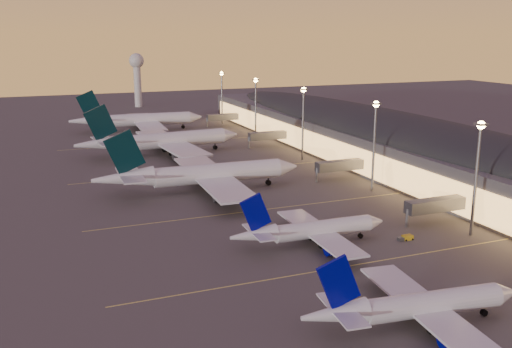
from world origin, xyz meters
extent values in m
plane|color=#474441|center=(0.00, 0.00, 0.00)|extent=(700.00, 700.00, 0.00)
cylinder|color=silver|center=(1.61, -29.54, 3.47)|extent=(23.05, 6.36, 3.88)
cone|color=silver|center=(14.74, -31.00, 3.47)|extent=(4.08, 4.26, 3.88)
cone|color=silver|center=(-14.82, -27.72, 3.95)|extent=(10.64, 4.98, 3.88)
cube|color=silver|center=(0.51, -29.42, 2.79)|extent=(10.16, 33.17, 0.43)
cylinder|color=#040577|center=(2.03, -22.36, 1.48)|extent=(5.43, 3.45, 2.91)
cylinder|color=#040577|center=(0.45, -36.64, 1.48)|extent=(5.43, 3.45, 2.91)
cube|color=#040577|center=(-14.31, -27.78, 8.98)|extent=(7.12, 1.36, 8.41)
cube|color=silver|center=(-13.58, -27.86, 4.53)|extent=(4.94, 12.08, 0.27)
cylinder|color=black|center=(11.11, -30.59, 0.76)|extent=(0.34, 0.34, 1.53)
cylinder|color=black|center=(11.11, -30.59, 0.54)|extent=(1.15, 0.79, 1.09)
cylinder|color=black|center=(0.08, -26.64, 0.76)|extent=(0.34, 0.34, 1.53)
cylinder|color=black|center=(0.08, -26.64, 0.54)|extent=(1.15, 0.79, 1.09)
cylinder|color=black|center=(-0.52, -32.03, 0.76)|extent=(0.34, 0.34, 1.53)
cylinder|color=black|center=(-0.52, -32.03, 0.54)|extent=(1.15, 0.79, 1.09)
cylinder|color=silver|center=(2.69, 7.93, 3.36)|extent=(22.14, 4.46, 3.75)
cone|color=silver|center=(15.48, 7.52, 3.36)|extent=(3.67, 3.86, 3.75)
cone|color=silver|center=(-13.29, 8.44, 3.82)|extent=(10.06, 4.07, 3.75)
cube|color=silver|center=(1.63, 7.96, 2.70)|extent=(7.41, 31.77, 0.41)
cylinder|color=#040577|center=(2.56, 14.88, 1.43)|extent=(5.06, 2.97, 2.81)
cylinder|color=#040577|center=(2.12, 0.99, 1.43)|extent=(5.06, 2.97, 2.81)
cube|color=#040577|center=(-12.79, 8.43, 8.69)|extent=(6.89, 0.78, 8.14)
cube|color=silver|center=(-12.08, 8.40, 4.39)|extent=(3.92, 11.48, 0.26)
cylinder|color=black|center=(11.94, 7.63, 0.74)|extent=(0.31, 0.31, 1.48)
cylinder|color=black|center=(11.94, 7.63, 0.53)|extent=(1.07, 0.69, 1.05)
cylinder|color=black|center=(1.00, 10.61, 0.74)|extent=(0.31, 0.31, 1.48)
cylinder|color=black|center=(1.00, 10.61, 0.53)|extent=(1.07, 0.69, 1.05)
cylinder|color=black|center=(0.83, 5.36, 0.74)|extent=(0.31, 0.31, 1.48)
cylinder|color=black|center=(0.83, 5.36, 0.53)|extent=(1.07, 0.69, 1.05)
cylinder|color=silver|center=(-4.70, 57.69, 5.05)|extent=(37.28, 6.88, 5.61)
cone|color=silver|center=(16.83, 56.96, 5.05)|extent=(6.17, 5.81, 5.61)
cone|color=silver|center=(-31.62, 58.62, 5.75)|extent=(16.94, 6.18, 5.61)
cube|color=silver|center=(-6.50, 57.76, 4.07)|extent=(12.62, 54.58, 0.62)
cylinder|color=#56585E|center=(-4.89, 69.64, 2.17)|extent=(8.52, 4.49, 4.21)
cylinder|color=#56585E|center=(-5.71, 45.79, 2.17)|extent=(8.52, 4.49, 4.21)
cube|color=black|center=(-30.78, 58.59, 13.00)|extent=(11.09, 1.22, 12.45)
cube|color=silver|center=(-29.59, 58.55, 6.59)|extent=(6.65, 19.72, 0.39)
cylinder|color=black|center=(10.88, 57.16, 1.12)|extent=(0.46, 0.46, 2.24)
cylinder|color=black|center=(10.88, 57.16, 0.79)|extent=(1.60, 1.04, 1.57)
cylinder|color=black|center=(-7.56, 61.72, 1.12)|extent=(0.46, 0.46, 2.24)
cylinder|color=black|center=(-7.56, 61.72, 0.79)|extent=(1.60, 1.04, 1.57)
cylinder|color=black|center=(-7.83, 53.87, 1.12)|extent=(0.46, 0.46, 2.24)
cylinder|color=black|center=(-7.83, 53.87, 0.79)|extent=(1.60, 1.04, 1.57)
cylinder|color=silver|center=(-3.52, 113.24, 5.28)|extent=(39.12, 9.07, 5.86)
cone|color=silver|center=(18.91, 115.12, 5.28)|extent=(6.72, 6.36, 5.86)
cone|color=silver|center=(-31.55, 110.90, 6.01)|extent=(17.93, 7.30, 5.86)
cube|color=silver|center=(-5.39, 113.09, 4.25)|extent=(15.94, 57.40, 0.64)
cylinder|color=#56585E|center=(-5.18, 125.61, 2.27)|extent=(9.09, 5.11, 4.40)
cylinder|color=#56585E|center=(-3.10, 100.77, 2.27)|extent=(9.09, 5.11, 4.40)
cube|color=black|center=(-30.68, 110.97, 13.58)|extent=(11.59, 1.84, 13.01)
cube|color=silver|center=(-29.43, 111.07, 6.89)|extent=(7.93, 20.85, 0.41)
cylinder|color=black|center=(12.71, 114.60, 1.17)|extent=(0.51, 0.51, 2.34)
cylinder|color=black|center=(12.71, 114.60, 0.82)|extent=(1.72, 1.16, 1.64)
cylinder|color=black|center=(-6.97, 117.07, 1.17)|extent=(0.51, 0.51, 2.34)
cylinder|color=black|center=(-6.97, 117.07, 0.82)|extent=(1.72, 1.16, 1.64)
cylinder|color=black|center=(-6.29, 108.89, 1.17)|extent=(0.51, 0.51, 2.34)
cylinder|color=black|center=(-6.29, 108.89, 0.82)|extent=(1.72, 1.16, 1.64)
cylinder|color=silver|center=(-1.70, 169.50, 5.13)|extent=(37.96, 7.51, 5.71)
cone|color=silver|center=(20.18, 168.45, 5.13)|extent=(6.35, 5.99, 5.71)
cone|color=silver|center=(-29.06, 170.82, 5.85)|extent=(17.29, 6.52, 5.71)
cube|color=silver|center=(-3.53, 169.59, 4.14)|extent=(13.59, 55.61, 0.63)
cylinder|color=#56585E|center=(-1.73, 181.65, 2.21)|extent=(8.72, 4.68, 4.28)
cylinder|color=#56585E|center=(-2.89, 157.41, 2.21)|extent=(8.72, 4.68, 4.28)
cube|color=black|center=(-28.21, 170.77, 13.22)|extent=(11.28, 1.39, 12.66)
cube|color=silver|center=(-26.99, 170.72, 6.70)|extent=(7.03, 20.12, 0.40)
cylinder|color=black|center=(14.13, 168.74, 1.14)|extent=(0.48, 0.48, 2.28)
cylinder|color=black|center=(14.13, 168.74, 0.80)|extent=(1.64, 1.07, 1.60)
cylinder|color=black|center=(-4.55, 173.64, 1.14)|extent=(0.48, 0.48, 2.28)
cylinder|color=black|center=(-4.55, 173.64, 0.80)|extent=(1.64, 1.07, 1.60)
cylinder|color=black|center=(-4.93, 165.66, 1.14)|extent=(0.48, 0.48, 2.28)
cylinder|color=black|center=(-4.93, 165.66, 0.80)|extent=(1.64, 1.07, 1.60)
cube|color=#49494E|center=(62.00, 72.50, 6.00)|extent=(40.00, 255.00, 12.00)
ellipsoid|color=black|center=(62.00, 72.50, 12.00)|extent=(39.00, 253.00, 10.92)
cube|color=#FFBA61|center=(41.80, 72.50, 5.00)|extent=(0.40, 244.80, 8.00)
cube|color=#56585E|center=(34.00, 10.00, 4.50)|extent=(16.00, 3.20, 3.00)
cylinder|color=slate|center=(26.00, 10.00, 2.20)|extent=(0.70, 0.70, 4.40)
cube|color=#56585E|center=(34.00, 55.00, 4.50)|extent=(16.00, 3.20, 3.00)
cylinder|color=slate|center=(26.00, 55.00, 2.20)|extent=(0.70, 0.70, 4.40)
cube|color=#56585E|center=(34.00, 112.00, 4.50)|extent=(16.00, 3.20, 3.00)
cylinder|color=slate|center=(26.00, 112.00, 2.20)|extent=(0.70, 0.70, 4.40)
cube|color=#56585E|center=(34.00, 168.00, 4.50)|extent=(16.00, 3.20, 3.00)
cylinder|color=slate|center=(26.00, 168.00, 2.20)|extent=(0.70, 0.70, 4.40)
cylinder|color=slate|center=(36.00, 0.00, 12.50)|extent=(0.70, 0.70, 25.00)
cube|color=slate|center=(36.00, 0.00, 25.20)|extent=(2.20, 2.20, 0.50)
sphere|color=#FFC460|center=(36.00, 0.00, 25.00)|extent=(1.80, 1.80, 1.80)
cylinder|color=slate|center=(36.00, 40.00, 12.50)|extent=(0.70, 0.70, 25.00)
cube|color=slate|center=(36.00, 40.00, 25.20)|extent=(2.20, 2.20, 0.50)
sphere|color=#FFC460|center=(36.00, 40.00, 25.00)|extent=(1.80, 1.80, 1.80)
cylinder|color=slate|center=(36.00, 85.00, 12.50)|extent=(0.70, 0.70, 25.00)
cube|color=slate|center=(36.00, 85.00, 25.20)|extent=(2.20, 2.20, 0.50)
sphere|color=#FFC460|center=(36.00, 85.00, 25.00)|extent=(1.80, 1.80, 1.80)
cylinder|color=slate|center=(36.00, 130.00, 12.50)|extent=(0.70, 0.70, 25.00)
cube|color=slate|center=(36.00, 130.00, 25.20)|extent=(2.20, 2.20, 0.50)
sphere|color=#FFC460|center=(36.00, 130.00, 25.00)|extent=(1.80, 1.80, 1.80)
cylinder|color=slate|center=(36.00, 175.00, 12.50)|extent=(0.70, 0.70, 25.00)
cube|color=slate|center=(36.00, 175.00, 25.20)|extent=(2.20, 2.20, 0.50)
sphere|color=#FFC460|center=(36.00, 175.00, 25.00)|extent=(1.80, 1.80, 1.80)
cylinder|color=silver|center=(10.00, 260.00, 13.00)|extent=(4.40, 4.40, 26.00)
sphere|color=silver|center=(10.00, 260.00, 28.00)|extent=(9.00, 9.00, 9.00)
cube|color=#D8C659|center=(0.00, -5.00, 0.01)|extent=(90.00, 0.36, 0.00)
cube|color=#D8C659|center=(0.00, 35.00, 0.01)|extent=(90.00, 0.36, 0.00)
cube|color=#D8C659|center=(0.00, 80.00, 0.01)|extent=(90.00, 0.36, 0.00)
cube|color=#D8C659|center=(0.00, 135.00, 0.01)|extent=(90.00, 0.36, 0.00)
cube|color=gold|center=(21.00, 2.91, 0.52)|extent=(2.31, 1.46, 1.05)
cube|color=#56585E|center=(19.28, 2.89, 0.38)|extent=(1.35, 1.26, 0.76)
cylinder|color=black|center=(21.85, 3.64, 0.21)|extent=(0.42, 0.18, 0.42)
cylinder|color=black|center=(21.87, 2.21, 0.21)|extent=(0.42, 0.18, 0.42)
cylinder|color=black|center=(20.13, 3.61, 0.21)|extent=(0.42, 0.18, 0.42)
cylinder|color=black|center=(20.15, 2.18, 0.21)|extent=(0.42, 0.18, 0.42)
camera|label=1|loc=(-53.99, -94.34, 44.10)|focal=40.00mm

